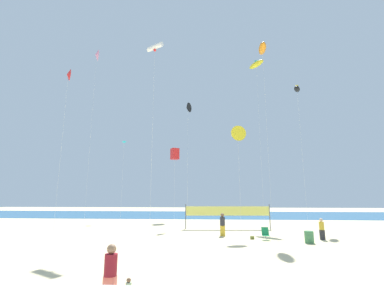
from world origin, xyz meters
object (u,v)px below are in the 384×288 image
volleyball_net (228,212)px  kite_yellow_inflatable (256,64)px  kite_white_tube (155,48)px  kite_black_inflatable (297,89)px  kite_red_delta (68,75)px  beach_handbag (252,238)px  mother_figure (110,271)px  kite_yellow_delta (238,134)px  beachgoer_charcoal_shirt (222,224)px  kite_cyan_diamond (124,143)px  kite_red_box (175,154)px  kite_orange_inflatable (262,49)px  trash_barrel (309,237)px  kite_pink_delta (97,55)px  kite_black_delta (188,108)px  beachgoer_mustard_shirt (322,228)px  folding_beach_chair (266,233)px

volleyball_net → kite_yellow_inflatable: bearing=59.0°
kite_white_tube → kite_black_inflatable: size_ratio=1.04×
volleyball_net → kite_red_delta: kite_red_delta is taller
beach_handbag → mother_figure: bearing=-115.9°
kite_yellow_delta → volleyball_net: bearing=105.4°
beachgoer_charcoal_shirt → kite_cyan_diamond: kite_cyan_diamond is taller
kite_red_box → kite_orange_inflatable: kite_orange_inflatable is taller
trash_barrel → kite_yellow_inflatable: kite_yellow_inflatable is taller
kite_red_delta → beach_handbag: bearing=-10.3°
kite_pink_delta → kite_black_delta: (11.90, 1.56, -7.01)m
kite_black_delta → volleyball_net: bearing=-49.0°
kite_yellow_delta → kite_red_box: bearing=120.7°
beachgoer_mustard_shirt → kite_white_tube: (-13.30, 1.02, 16.01)m
kite_yellow_delta → kite_black_inflatable: 13.05m
kite_black_inflatable → kite_black_delta: bearing=174.9°
volleyball_net → kite_cyan_diamond: size_ratio=0.77×
kite_white_tube → kite_orange_inflatable: kite_orange_inflatable is taller
folding_beach_chair → volleyball_net: 6.98m
folding_beach_chair → kite_pink_delta: (-18.75, 10.04, 20.89)m
volleyball_net → kite_red_box: bearing=125.3°
beachgoer_mustard_shirt → kite_red_box: (-13.27, 15.50, 8.21)m
mother_figure → kite_yellow_delta: kite_yellow_delta is taller
kite_cyan_diamond → kite_orange_inflatable: bearing=-24.4°
trash_barrel → kite_pink_delta: kite_pink_delta is taller
kite_red_box → kite_pink_delta: bearing=-149.0°
mother_figure → kite_red_box: size_ratio=0.17×
beachgoer_mustard_shirt → beachgoer_charcoal_shirt: beachgoer_charcoal_shirt is taller
kite_black_inflatable → kite_orange_inflatable: 6.80m
mother_figure → kite_cyan_diamond: size_ratio=0.16×
beach_handbag → kite_pink_delta: 29.40m
volleyball_net → kite_white_tube: (-6.68, -5.07, 15.19)m
kite_yellow_inflatable → kite_cyan_diamond: 22.09m
kite_black_inflatable → folding_beach_chair: bearing=-122.6°
beachgoer_mustard_shirt → kite_pink_delta: bearing=-18.2°
beachgoer_charcoal_shirt → mother_figure: bearing=11.8°
kite_pink_delta → kite_black_inflatable: kite_pink_delta is taller
folding_beach_chair → kite_black_inflatable: (6.63, 10.38, 15.54)m
kite_white_tube → kite_red_box: kite_white_tube is taller
beachgoer_charcoal_shirt → kite_yellow_delta: kite_yellow_delta is taller
mother_figure → beach_handbag: mother_figure is taller
beach_handbag → kite_red_box: size_ratio=0.03×
beachgoer_mustard_shirt → kite_pink_delta: 32.30m
mother_figure → volleyball_net: 19.52m
beach_handbag → kite_red_delta: 23.43m
folding_beach_chair → kite_yellow_delta: (-1.46, 3.07, 8.36)m
trash_barrel → beach_handbag: 3.97m
trash_barrel → beachgoer_charcoal_shirt: bearing=152.8°
trash_barrel → kite_white_tube: kite_white_tube is taller
kite_yellow_inflatable → kite_white_tube: (-11.84, -13.67, -5.02)m
kite_red_delta → kite_orange_inflatable: size_ratio=0.79×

